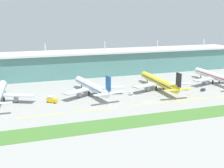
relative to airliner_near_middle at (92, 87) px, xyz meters
name	(u,v)px	position (x,y,z in m)	size (l,w,h in m)	color
ground_plane	(148,102)	(31.09, -29.41, -6.45)	(600.00, 600.00, 0.00)	#9E9E99
terminal_building	(103,62)	(31.09, 71.90, 5.65)	(288.00, 34.00, 32.77)	slate
airliner_near_middle	(92,87)	(0.00, 0.00, 0.00)	(48.20, 60.99, 18.90)	white
airliner_far_middle	(159,82)	(53.93, -1.95, 0.01)	(48.77, 67.80, 18.90)	yellow
airliner_farthest	(215,76)	(109.33, 1.38, 0.00)	(48.73, 63.56, 18.90)	white
taxiway_stripe_west	(42,115)	(-39.91, -33.70, -6.43)	(28.00, 0.70, 0.04)	yellow
taxiway_stripe_mid_west	(97,109)	(-5.91, -33.70, -6.43)	(28.00, 0.70, 0.04)	yellow
taxiway_stripe_centre	(147,104)	(28.09, -33.70, -6.43)	(28.00, 0.70, 0.04)	yellow
taxiway_stripe_mid_east	(191,99)	(62.09, -33.70, -6.43)	(28.00, 0.70, 0.04)	yellow
grass_verge	(172,117)	(31.09, -60.69, -6.40)	(300.00, 18.00, 0.10)	#477A33
fuel_truck	(52,99)	(-30.61, -9.64, -4.18)	(7.18, 6.63, 4.95)	gold
pushback_tug	(203,90)	(84.46, -16.26, -5.35)	(5.00, 4.40, 1.85)	#333842
baggage_cart	(131,93)	(27.07, -8.62, -5.18)	(3.96, 3.62, 2.48)	silver
safety_cone_left_wingtip	(194,93)	(74.24, -19.68, -6.10)	(0.56, 0.56, 0.70)	orange
safety_cone_nose_front	(188,95)	(66.07, -24.42, -6.10)	(0.56, 0.56, 0.70)	orange
safety_cone_right_wingtip	(159,96)	(43.91, -20.32, -6.10)	(0.56, 0.56, 0.70)	orange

